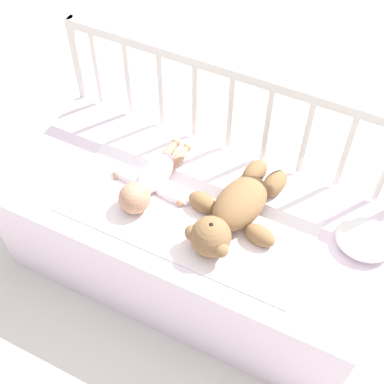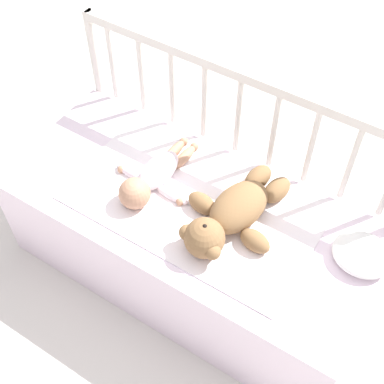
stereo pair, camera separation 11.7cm
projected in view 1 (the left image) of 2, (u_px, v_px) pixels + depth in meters
The scene contains 7 objects.
ground_plane at pixel (191, 269), 2.18m from camera, with size 12.00×12.00×0.00m, color silver.
crib_mattress at pixel (190, 240), 2.01m from camera, with size 1.33×0.59×0.43m.
crib_rail at pixel (230, 119), 1.91m from camera, with size 1.33×0.04×0.80m.
blanket at pixel (195, 201), 1.85m from camera, with size 0.86×0.50×0.01m.
teddy_bear at pixel (234, 211), 1.76m from camera, with size 0.34×0.47×0.14m.
baby at pixel (150, 181), 1.86m from camera, with size 0.31×0.40×0.11m.
small_pillow at pixel (365, 239), 1.72m from camera, with size 0.19×0.17×0.06m.
Camera 1 is at (0.50, -1.00, 1.90)m, focal length 50.00 mm.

